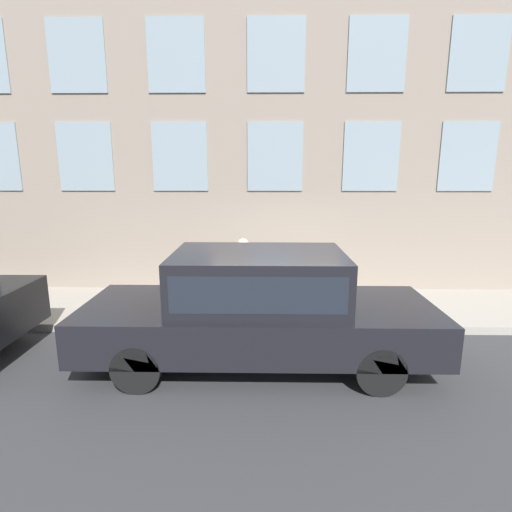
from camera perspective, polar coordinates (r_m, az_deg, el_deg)
ground_plane at (r=7.45m, az=3.04°, el=-11.01°), size 80.00×80.00×0.00m
sidewalk at (r=8.53m, az=2.76°, el=-7.41°), size 2.38×60.00×0.15m
building_facade at (r=9.79m, az=2.88°, el=28.88°), size 0.33×40.00×11.51m
fire_hydrant at (r=7.89m, az=1.86°, el=-5.81°), size 0.33×0.44×0.68m
person at (r=7.88m, az=-1.86°, el=-1.73°), size 0.36×0.24×1.48m
parked_car_charcoal_near at (r=6.05m, az=0.38°, el=-6.92°), size 1.91×5.24×1.75m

